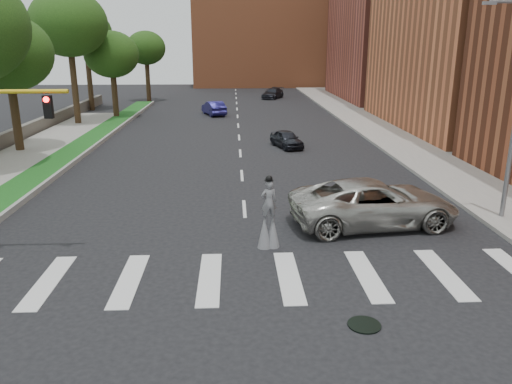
% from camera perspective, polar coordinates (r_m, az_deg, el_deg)
% --- Properties ---
extents(ground_plane, '(160.00, 160.00, 0.00)m').
position_cam_1_polar(ground_plane, '(15.53, -0.63, -11.40)').
color(ground_plane, black).
rests_on(ground_plane, ground).
extents(grass_median, '(2.00, 60.00, 0.25)m').
position_cam_1_polar(grass_median, '(36.17, -20.40, 4.18)').
color(grass_median, '#164E19').
rests_on(grass_median, ground).
extents(median_curb, '(0.20, 60.00, 0.28)m').
position_cam_1_polar(median_curb, '(35.86, -18.80, 4.27)').
color(median_curb, gray).
rests_on(median_curb, ground).
extents(sidewalk_right, '(5.00, 90.00, 0.18)m').
position_cam_1_polar(sidewalk_right, '(41.44, 15.73, 6.04)').
color(sidewalk_right, gray).
rests_on(sidewalk_right, ground).
extents(stone_wall, '(0.50, 56.00, 1.10)m').
position_cam_1_polar(stone_wall, '(39.91, -27.18, 5.10)').
color(stone_wall, '#57524A').
rests_on(stone_wall, ground).
extents(manhole, '(0.90, 0.90, 0.04)m').
position_cam_1_polar(manhole, '(14.21, 12.27, -14.61)').
color(manhole, black).
rests_on(manhole, ground).
extents(building_far, '(16.00, 22.00, 20.00)m').
position_cam_1_polar(building_far, '(71.37, 16.57, 18.20)').
color(building_far, '#9E493A').
rests_on(building_far, ground).
extents(building_backdrop, '(26.00, 14.00, 18.00)m').
position_cam_1_polar(building_backdrop, '(91.93, 1.47, 17.74)').
color(building_backdrop, '#CD6C40').
rests_on(building_backdrop, ground).
extents(stilt_performer, '(0.83, 0.59, 2.76)m').
position_cam_1_polar(stilt_performer, '(18.34, 1.46, -3.29)').
color(stilt_performer, '#2F2113').
rests_on(stilt_performer, ground).
extents(suv_crossing, '(7.24, 4.00, 1.92)m').
position_cam_1_polar(suv_crossing, '(21.19, 13.33, -1.22)').
color(suv_crossing, '#B3B1A9').
rests_on(suv_crossing, ground).
extents(car_near, '(2.49, 3.90, 1.24)m').
position_cam_1_polar(car_near, '(36.39, 3.52, 6.06)').
color(car_near, black).
rests_on(car_near, ground).
extents(car_mid, '(2.87, 4.72, 1.47)m').
position_cam_1_polar(car_mid, '(53.26, -4.85, 9.54)').
color(car_mid, navy).
rests_on(car_mid, ground).
extents(car_far, '(3.71, 5.17, 1.39)m').
position_cam_1_polar(car_far, '(69.29, 1.93, 11.21)').
color(car_far, black).
rests_on(car_far, ground).
extents(tree_3, '(5.92, 5.92, 9.19)m').
position_cam_1_polar(tree_3, '(37.82, -26.58, 13.98)').
color(tree_3, '#2F2113').
rests_on(tree_3, ground).
extents(tree_4, '(6.80, 6.80, 11.84)m').
position_cam_1_polar(tree_4, '(49.03, -20.67, 17.55)').
color(tree_4, '#2F2113').
rests_on(tree_4, ground).
extents(tree_5, '(5.71, 5.71, 10.82)m').
position_cam_1_polar(tree_5, '(59.62, -18.94, 16.82)').
color(tree_5, '#2F2113').
rests_on(tree_5, ground).
extents(tree_6, '(5.26, 5.26, 8.46)m').
position_cam_1_polar(tree_6, '(52.10, -16.18, 14.82)').
color(tree_6, '#2F2113').
rests_on(tree_6, ground).
extents(tree_7, '(4.93, 4.93, 8.79)m').
position_cam_1_polar(tree_7, '(66.94, -12.46, 15.73)').
color(tree_7, '#2F2113').
rests_on(tree_7, ground).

